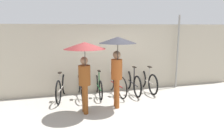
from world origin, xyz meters
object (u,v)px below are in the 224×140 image
object	(u,v)px
parked_bicycle_3	(116,83)
parked_bicycle_5	(147,81)
parked_bicycle_1	(80,86)
pedestrian_leading	(85,57)
pedestrian_center	(117,52)
parked_bicycle_0	(62,87)
parked_bicycle_4	(132,82)
parked_bicycle_2	(98,86)

from	to	relation	value
parked_bicycle_3	parked_bicycle_5	bearing A→B (deg)	-93.37
parked_bicycle_1	parked_bicycle_3	size ratio (longest dim) A/B	0.97
parked_bicycle_1	pedestrian_leading	distance (m)	1.94
parked_bicycle_1	parked_bicycle_5	xyz separation A→B (m)	(2.46, 0.04, 0.01)
pedestrian_leading	pedestrian_center	world-z (taller)	pedestrian_center
parked_bicycle_3	parked_bicycle_1	bearing A→B (deg)	81.90
parked_bicycle_3	pedestrian_center	distance (m)	1.84
parked_bicycle_5	pedestrian_leading	distance (m)	3.19
parked_bicycle_0	parked_bicycle_4	size ratio (longest dim) A/B	0.99
parked_bicycle_1	parked_bicycle_4	size ratio (longest dim) A/B	0.97
parked_bicycle_2	parked_bicycle_3	size ratio (longest dim) A/B	0.90
parked_bicycle_3	pedestrian_center	world-z (taller)	pedestrian_center
parked_bicycle_0	parked_bicycle_1	bearing A→B (deg)	-72.84
parked_bicycle_3	parked_bicycle_4	size ratio (longest dim) A/B	1.00
parked_bicycle_1	parked_bicycle_3	distance (m)	1.23
parked_bicycle_1	pedestrian_leading	world-z (taller)	pedestrian_leading
parked_bicycle_0	pedestrian_leading	xyz separation A→B (m)	(0.55, -1.49, 1.18)
pedestrian_leading	pedestrian_center	bearing A→B (deg)	-170.93
parked_bicycle_1	parked_bicycle_5	world-z (taller)	parked_bicycle_5
parked_bicycle_4	pedestrian_leading	bearing A→B (deg)	129.82
parked_bicycle_5	pedestrian_leading	size ratio (longest dim) A/B	0.88
parked_bicycle_2	parked_bicycle_5	size ratio (longest dim) A/B	0.94
parked_bicycle_2	parked_bicycle_4	world-z (taller)	parked_bicycle_4
parked_bicycle_0	pedestrian_leading	bearing A→B (deg)	-146.05
parked_bicycle_3	parked_bicycle_4	world-z (taller)	parked_bicycle_4
parked_bicycle_3	parked_bicycle_4	bearing A→B (deg)	-97.57
parked_bicycle_0	parked_bicycle_4	bearing A→B (deg)	-76.53
parked_bicycle_2	parked_bicycle_4	size ratio (longest dim) A/B	0.90
parked_bicycle_0	pedestrian_leading	size ratio (longest dim) A/B	0.91
parked_bicycle_4	pedestrian_center	bearing A→B (deg)	145.35
parked_bicycle_0	parked_bicycle_3	distance (m)	1.84
parked_bicycle_3	pedestrian_leading	xyz separation A→B (m)	(-1.29, -1.49, 1.18)
parked_bicycle_1	parked_bicycle_0	bearing A→B (deg)	92.72
parked_bicycle_5	pedestrian_leading	xyz separation A→B (m)	(-2.52, -1.56, 1.19)
parked_bicycle_2	parked_bicycle_4	bearing A→B (deg)	-86.98
parked_bicycle_4	pedestrian_leading	world-z (taller)	pedestrian_leading
parked_bicycle_4	pedestrian_center	distance (m)	2.04
parked_bicycle_3	pedestrian_center	bearing A→B (deg)	158.63
parked_bicycle_1	pedestrian_center	distance (m)	2.04
parked_bicycle_1	parked_bicycle_3	world-z (taller)	parked_bicycle_3
parked_bicycle_1	pedestrian_leading	bearing A→B (deg)	176.87
parked_bicycle_3	parked_bicycle_5	xyz separation A→B (m)	(1.23, 0.07, -0.01)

